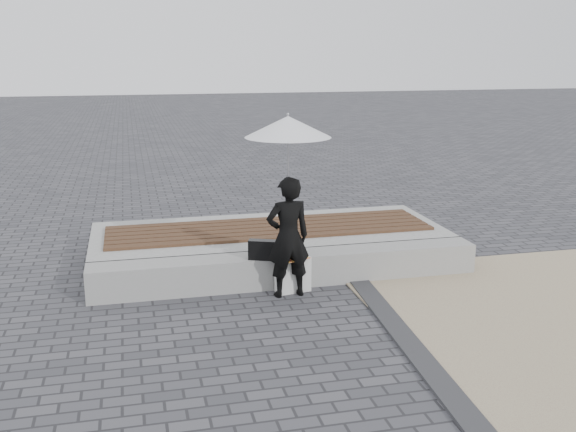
% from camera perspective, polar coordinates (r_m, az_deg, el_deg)
% --- Properties ---
extents(ground, '(80.00, 80.00, 0.00)m').
position_cam_1_polar(ground, '(7.20, 3.11, -9.92)').
color(ground, '#48484D').
rests_on(ground, ground).
extents(edging_band, '(0.61, 5.20, 0.04)m').
position_cam_1_polar(edging_band, '(7.01, 10.29, -10.68)').
color(edging_band, '#323234').
rests_on(edging_band, ground).
extents(seating_ledge, '(5.00, 0.45, 0.40)m').
position_cam_1_polar(seating_ledge, '(8.57, 0.07, -4.49)').
color(seating_ledge, '#959591').
rests_on(seating_ledge, ground).
extents(timber_platform, '(5.00, 2.00, 0.40)m').
position_cam_1_polar(timber_platform, '(9.69, -1.59, -2.30)').
color(timber_platform, '#AFAFA9').
rests_on(timber_platform, ground).
extents(timber_decking, '(4.60, 1.20, 0.04)m').
position_cam_1_polar(timber_decking, '(9.63, -1.60, -1.04)').
color(timber_decking, brown).
rests_on(timber_decking, timber_platform).
extents(woman, '(0.57, 0.40, 1.48)m').
position_cam_1_polar(woman, '(7.99, -0.00, -1.82)').
color(woman, black).
rests_on(woman, ground).
extents(parasol, '(1.01, 1.01, 1.29)m').
position_cam_1_polar(parasol, '(7.74, -0.00, 7.62)').
color(parasol, '#A9A9AE').
rests_on(parasol, ground).
extents(handbag, '(0.37, 0.25, 0.25)m').
position_cam_1_polar(handbag, '(8.24, -2.16, -2.90)').
color(handbag, black).
rests_on(handbag, seating_ledge).
extents(canvas_tote, '(0.45, 0.25, 0.44)m').
position_cam_1_polar(canvas_tote, '(8.28, 0.42, -5.00)').
color(canvas_tote, silver).
rests_on(canvas_tote, ground).
extents(magazine, '(0.40, 0.35, 0.01)m').
position_cam_1_polar(magazine, '(8.16, 0.51, -3.59)').
color(magazine, '#DB3850').
rests_on(magazine, canvas_tote).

